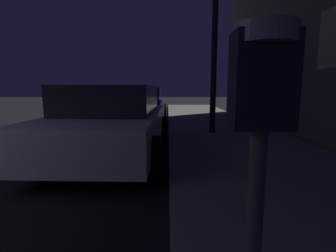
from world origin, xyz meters
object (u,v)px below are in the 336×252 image
at_px(parking_meter, 260,136).
at_px(street_lamp, 216,3).
at_px(car_blue, 143,104).
at_px(car_white, 114,121).

distance_m(parking_meter, street_lamp, 6.58).
height_order(car_blue, street_lamp, street_lamp).
bearing_deg(parking_meter, car_blue, 98.05).
xyz_separation_m(parking_meter, car_white, (-1.42, 4.27, -0.50)).
bearing_deg(car_white, car_blue, 90.00).
bearing_deg(car_blue, car_white, -90.00).
relative_size(car_white, street_lamp, 0.86).
distance_m(car_blue, street_lamp, 5.48).
height_order(parking_meter, street_lamp, street_lamp).
bearing_deg(street_lamp, parking_meter, -98.91).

